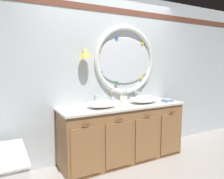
{
  "coord_description": "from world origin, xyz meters",
  "views": [
    {
      "loc": [
        -1.57,
        -2.46,
        1.5
      ],
      "look_at": [
        -0.1,
        0.25,
        1.12
      ],
      "focal_mm": 34.16,
      "sensor_mm": 36.0,
      "label": 1
    }
  ],
  "objects_px": {
    "sink_basin_right": "(144,99)",
    "toothbrush_holder_right": "(125,99)",
    "toothbrush_holder_left": "(112,100)",
    "soap_dispenser": "(122,100)",
    "folded_hand_towel": "(168,101)",
    "sink_basin_left": "(102,104)"
  },
  "relations": [
    {
      "from": "sink_basin_left",
      "to": "soap_dispenser",
      "type": "relative_size",
      "value": 2.56
    },
    {
      "from": "sink_basin_right",
      "to": "toothbrush_holder_left",
      "type": "relative_size",
      "value": 2.17
    },
    {
      "from": "sink_basin_right",
      "to": "toothbrush_holder_right",
      "type": "xyz_separation_m",
      "value": [
        -0.25,
        0.19,
        0.0
      ]
    },
    {
      "from": "sink_basin_right",
      "to": "folded_hand_towel",
      "type": "relative_size",
      "value": 2.81
    },
    {
      "from": "sink_basin_left",
      "to": "soap_dispenser",
      "type": "distance_m",
      "value": 0.36
    },
    {
      "from": "sink_basin_left",
      "to": "toothbrush_holder_left",
      "type": "relative_size",
      "value": 1.95
    },
    {
      "from": "sink_basin_left",
      "to": "folded_hand_towel",
      "type": "bearing_deg",
      "value": -4.82
    },
    {
      "from": "sink_basin_right",
      "to": "toothbrush_holder_left",
      "type": "bearing_deg",
      "value": 154.43
    },
    {
      "from": "soap_dispenser",
      "to": "folded_hand_towel",
      "type": "xyz_separation_m",
      "value": [
        0.8,
        -0.13,
        -0.05
      ]
    },
    {
      "from": "toothbrush_holder_right",
      "to": "soap_dispenser",
      "type": "xyz_separation_m",
      "value": [
        -0.15,
        -0.15,
        0.01
      ]
    },
    {
      "from": "toothbrush_holder_left",
      "to": "soap_dispenser",
      "type": "bearing_deg",
      "value": -71.9
    },
    {
      "from": "sink_basin_right",
      "to": "soap_dispenser",
      "type": "relative_size",
      "value": 2.84
    },
    {
      "from": "toothbrush_holder_right",
      "to": "sink_basin_right",
      "type": "bearing_deg",
      "value": -36.5
    },
    {
      "from": "sink_basin_right",
      "to": "folded_hand_towel",
      "type": "xyz_separation_m",
      "value": [
        0.41,
        -0.1,
        -0.04
      ]
    },
    {
      "from": "sink_basin_right",
      "to": "soap_dispenser",
      "type": "height_order",
      "value": "soap_dispenser"
    },
    {
      "from": "toothbrush_holder_left",
      "to": "folded_hand_towel",
      "type": "distance_m",
      "value": 0.92
    },
    {
      "from": "toothbrush_holder_right",
      "to": "folded_hand_towel",
      "type": "bearing_deg",
      "value": -23.31
    },
    {
      "from": "toothbrush_holder_left",
      "to": "soap_dispenser",
      "type": "distance_m",
      "value": 0.2
    },
    {
      "from": "sink_basin_left",
      "to": "folded_hand_towel",
      "type": "height_order",
      "value": "sink_basin_left"
    },
    {
      "from": "toothbrush_holder_left",
      "to": "toothbrush_holder_right",
      "type": "xyz_separation_m",
      "value": [
        0.21,
        -0.03,
        0.0
      ]
    },
    {
      "from": "folded_hand_towel",
      "to": "sink_basin_right",
      "type": "bearing_deg",
      "value": 166.47
    },
    {
      "from": "toothbrush_holder_right",
      "to": "soap_dispenser",
      "type": "bearing_deg",
      "value": -133.77
    }
  ]
}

